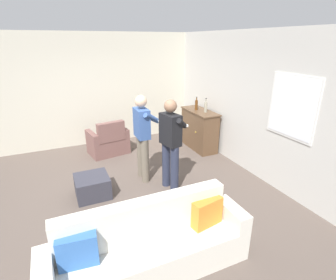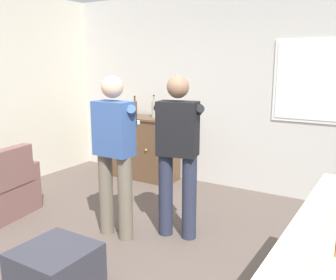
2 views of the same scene
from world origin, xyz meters
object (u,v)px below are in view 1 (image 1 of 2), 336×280
at_px(bottle_liquor_amber, 206,107).
at_px(person_standing_left, 143,134).
at_px(armchair, 109,142).
at_px(sideboard_cabinet, 199,129).
at_px(person_standing_right, 171,141).
at_px(ottoman, 92,186).
at_px(bottle_wine_green, 196,105).
at_px(couch, 150,249).

bearing_deg(bottle_liquor_amber, person_standing_left, -67.94).
relative_size(armchair, bottle_liquor_amber, 2.85).
height_order(sideboard_cabinet, person_standing_right, person_standing_right).
distance_m(ottoman, person_standing_left, 1.30).
relative_size(armchair, ottoman, 1.70).
bearing_deg(sideboard_cabinet, bottle_wine_green, -158.68).
height_order(couch, sideboard_cabinet, sideboard_cabinet).
height_order(bottle_wine_green, person_standing_left, person_standing_left).
bearing_deg(sideboard_cabinet, couch, -38.64).
height_order(sideboard_cabinet, person_standing_left, person_standing_left).
distance_m(bottle_wine_green, bottle_liquor_amber, 0.31).
distance_m(bottle_wine_green, ottoman, 3.22).
relative_size(armchair, person_standing_right, 0.58).
height_order(armchair, person_standing_left, person_standing_left).
height_order(couch, person_standing_left, person_standing_left).
bearing_deg(ottoman, sideboard_cabinet, 112.21).
height_order(couch, person_standing_right, person_standing_right).
distance_m(bottle_wine_green, person_standing_right, 2.16).
relative_size(bottle_wine_green, bottle_liquor_amber, 0.94).
height_order(armchair, bottle_wine_green, bottle_wine_green).
relative_size(sideboard_cabinet, ottoman, 2.02).
bearing_deg(ottoman, person_standing_left, 102.32).
bearing_deg(sideboard_cabinet, armchair, -104.85).
relative_size(person_standing_left, person_standing_right, 1.00).
bearing_deg(couch, person_standing_right, 148.11).
distance_m(ottoman, person_standing_right, 1.60).
bearing_deg(person_standing_right, person_standing_left, -148.96).
distance_m(armchair, bottle_wine_green, 2.33).
distance_m(sideboard_cabinet, person_standing_right, 2.15).
bearing_deg(bottle_liquor_amber, sideboard_cabinet, -169.52).
bearing_deg(bottle_liquor_amber, ottoman, -71.33).
height_order(bottle_wine_green, bottle_liquor_amber, bottle_liquor_amber).
bearing_deg(bottle_liquor_amber, couch, -40.78).
relative_size(ottoman, person_standing_right, 0.34).
bearing_deg(armchair, ottoman, -21.16).
height_order(person_standing_left, person_standing_right, same).
height_order(couch, ottoman, couch).
bearing_deg(armchair, person_standing_left, 13.58).
relative_size(bottle_wine_green, person_standing_left, 0.19).
xyz_separation_m(armchair, bottle_liquor_amber, (0.77, 2.22, 0.82)).
distance_m(couch, ottoman, 2.01).
distance_m(couch, sideboard_cabinet, 4.02).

